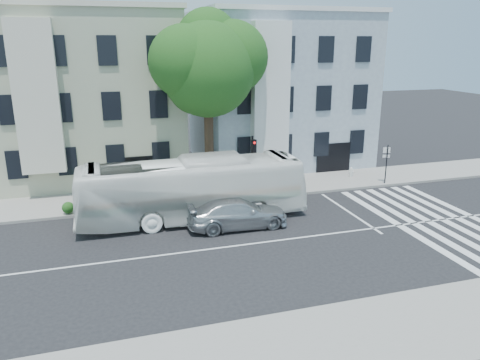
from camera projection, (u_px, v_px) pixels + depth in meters
name	position (u px, v px, depth m)	size (l,w,h in m)	color
ground	(252.00, 244.00, 21.88)	(120.00, 120.00, 0.00)	black
sidewalk_far	(212.00, 192.00, 29.20)	(80.00, 4.00, 0.15)	gray
sidewalk_near	(333.00, 344.00, 14.52)	(80.00, 4.00, 0.15)	gray
building_left	(88.00, 96.00, 32.12)	(12.00, 10.00, 11.00)	#A3A98E
building_right	(278.00, 90.00, 36.03)	(12.00, 10.00, 11.00)	#8D97A8
street_tree	(208.00, 64.00, 27.68)	(7.30, 5.90, 11.10)	#2D2116
bus	(192.00, 189.00, 24.47)	(11.96, 2.80, 3.33)	white
sedan	(237.00, 213.00, 23.69)	(5.16, 2.10, 1.50)	#BABEC2
hedge	(148.00, 200.00, 26.37)	(8.50, 0.84, 0.70)	#265B1D
traffic_signal	(253.00, 160.00, 27.18)	(0.39, 0.52, 3.88)	black
fire_hydrant	(351.00, 172.00, 32.16)	(0.38, 0.22, 0.66)	silver
far_sign_pole	(386.00, 159.00, 30.37)	(0.45, 0.23, 2.56)	black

